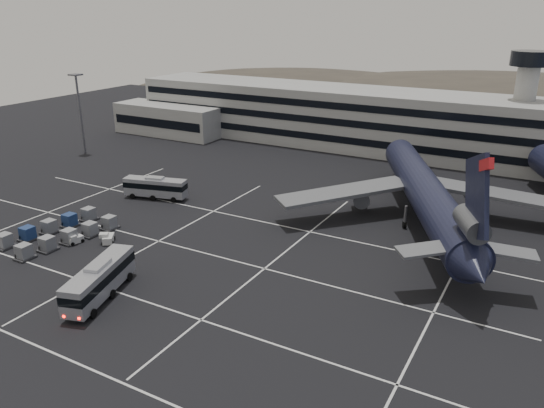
{
  "coord_description": "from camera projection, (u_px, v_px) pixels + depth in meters",
  "views": [
    {
      "loc": [
        43.28,
        -50.01,
        32.22
      ],
      "look_at": [
        7.49,
        14.11,
        5.0
      ],
      "focal_mm": 35.0,
      "sensor_mm": 36.0,
      "label": 1
    }
  ],
  "objects": [
    {
      "name": "ground",
      "position": [
        173.0,
        261.0,
        71.92
      ],
      "size": [
        260.0,
        260.0,
        0.0
      ],
      "primitive_type": "plane",
      "color": "black",
      "rests_on": "ground"
    },
    {
      "name": "lane_markings",
      "position": [
        182.0,
        260.0,
        72.08
      ],
      "size": [
        90.0,
        55.62,
        0.01
      ],
      "color": "silver",
      "rests_on": "ground"
    },
    {
      "name": "terminal",
      "position": [
        349.0,
        118.0,
        129.11
      ],
      "size": [
        125.0,
        26.0,
        24.0
      ],
      "color": "gray",
      "rests_on": "ground"
    },
    {
      "name": "hills",
      "position": [
        489.0,
        129.0,
        207.08
      ],
      "size": [
        352.0,
        180.0,
        44.0
      ],
      "color": "#38332B",
      "rests_on": "ground"
    },
    {
      "name": "lightpole_left",
      "position": [
        79.0,
        103.0,
        121.61
      ],
      "size": [
        2.4,
        2.4,
        18.28
      ],
      "color": "slate",
      "rests_on": "ground"
    },
    {
      "name": "trijet_main",
      "position": [
        426.0,
        194.0,
        81.95
      ],
      "size": [
        43.1,
        54.05,
        18.08
      ],
      "rotation": [
        0.0,
        0.0,
        0.45
      ],
      "color": "black",
      "rests_on": "ground"
    },
    {
      "name": "bus_near",
      "position": [
        100.0,
        279.0,
        62.08
      ],
      "size": [
        6.41,
        12.81,
        4.42
      ],
      "rotation": [
        0.0,
        0.0,
        0.3
      ],
      "color": "gray",
      "rests_on": "ground"
    },
    {
      "name": "bus_far",
      "position": [
        155.0,
        187.0,
        94.73
      ],
      "size": [
        11.7,
        5.49,
        4.03
      ],
      "rotation": [
        0.0,
        0.0,
        1.83
      ],
      "color": "gray",
      "rests_on": "ground"
    },
    {
      "name": "tug_a",
      "position": [
        75.0,
        239.0,
        77.02
      ],
      "size": [
        1.71,
        2.39,
        1.4
      ],
      "rotation": [
        0.0,
        0.0,
        -0.19
      ],
      "color": "beige",
      "rests_on": "ground"
    },
    {
      "name": "tug_b",
      "position": [
        108.0,
        238.0,
        77.1
      ],
      "size": [
        2.66,
        2.88,
        1.6
      ],
      "rotation": [
        0.0,
        0.0,
        0.63
      ],
      "color": "beige",
      "rests_on": "ground"
    },
    {
      "name": "uld_cluster",
      "position": [
        59.0,
        232.0,
        78.7
      ],
      "size": [
        10.57,
        17.17,
        2.09
      ],
      "rotation": [
        0.0,
        0.0,
        -0.18
      ],
      "color": "#2D2D30",
      "rests_on": "ground"
    }
  ]
}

